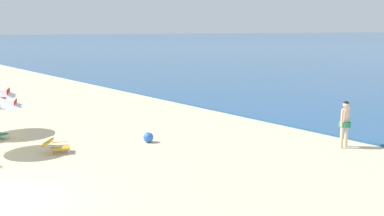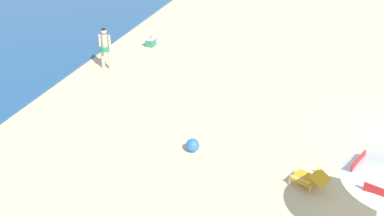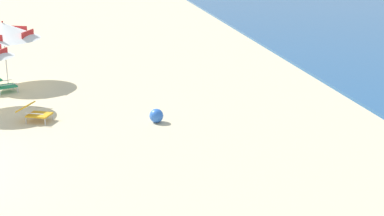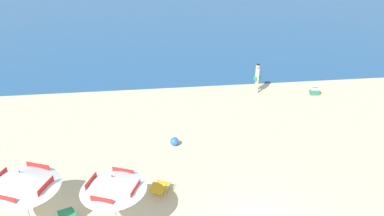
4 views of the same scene
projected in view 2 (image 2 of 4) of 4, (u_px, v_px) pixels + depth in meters
lounge_chair_spare_folded at (310, 178)px, 11.33m from camera, size 0.85×1.03×0.52m
person_standing_near_shore at (105, 45)px, 18.15m from camera, size 0.42×0.51×1.71m
cooler_box at (151, 42)px, 21.04m from camera, size 0.52×0.39×0.43m
beach_ball at (193, 145)px, 12.87m from camera, size 0.39×0.39×0.39m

